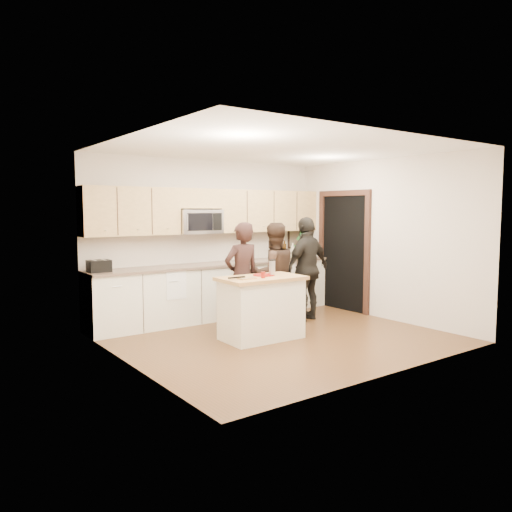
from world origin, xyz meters
TOP-DOWN VIEW (x-y plane):
  - floor at (0.00, 0.00)m, footprint 4.50×4.50m
  - room_shell at (0.00, 0.00)m, footprint 4.52×4.02m
  - back_cabinetry at (0.00, 1.69)m, footprint 4.50×0.66m
  - upper_cabinetry at (0.03, 1.83)m, footprint 4.50×0.33m
  - microwave at (-0.31, 1.80)m, footprint 0.76×0.41m
  - doorway at (2.23, 0.90)m, footprint 0.06×1.25m
  - framed_picture at (1.95, 1.98)m, footprint 0.30×0.03m
  - dish_towel at (-0.95, 1.50)m, footprint 0.34×0.60m
  - island at (-0.26, 0.10)m, footprint 1.22×0.74m
  - red_plate at (-0.15, 0.18)m, footprint 0.31×0.31m
  - box_grater at (-0.07, 0.09)m, footprint 0.08×0.06m
  - drink_glass at (-0.33, -0.03)m, footprint 0.06×0.06m
  - cutting_board at (-0.56, 0.03)m, footprint 0.24×0.17m
  - tongs at (-0.69, 0.08)m, footprint 0.27×0.04m
  - knife at (-0.57, -0.01)m, footprint 0.23×0.03m
  - toaster at (-2.05, 1.67)m, footprint 0.31×0.24m
  - bottle_cluster at (1.79, 1.69)m, footprint 0.58×0.32m
  - orchid at (1.87, 1.72)m, footprint 0.36×0.37m
  - woman_left at (-0.20, 0.67)m, footprint 0.61×0.40m
  - woman_center at (0.43, 0.70)m, footprint 0.92×0.79m
  - woman_right at (1.11, 0.65)m, footprint 1.07×0.59m

SIDE VIEW (x-z plane):
  - floor at x=0.00m, z-range 0.00..0.00m
  - island at x=-0.26m, z-range 0.00..0.90m
  - back_cabinetry at x=0.00m, z-range 0.00..0.94m
  - dish_towel at x=-0.95m, z-range 0.56..1.04m
  - woman_center at x=0.43m, z-range 0.00..1.64m
  - woman_left at x=-0.20m, z-range 0.00..1.66m
  - woman_right at x=1.11m, z-range 0.00..1.73m
  - red_plate at x=-0.15m, z-range 0.90..0.92m
  - cutting_board at x=-0.56m, z-range 0.90..0.92m
  - knife at x=-0.57m, z-range 0.92..0.92m
  - tongs at x=-0.69m, z-range 0.92..0.94m
  - drink_glass at x=-0.33m, z-range 0.90..0.99m
  - toaster at x=-2.05m, z-range 0.94..1.12m
  - box_grater at x=-0.07m, z-range 0.92..1.14m
  - bottle_cluster at x=1.79m, z-range 0.90..1.32m
  - doorway at x=2.23m, z-range 0.06..2.26m
  - orchid at x=1.87m, z-range 0.94..1.46m
  - framed_picture at x=1.95m, z-range 1.09..1.47m
  - microwave at x=-0.31m, z-range 1.45..1.85m
  - room_shell at x=0.00m, z-range 0.38..3.09m
  - upper_cabinetry at x=0.03m, z-range 1.47..2.22m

